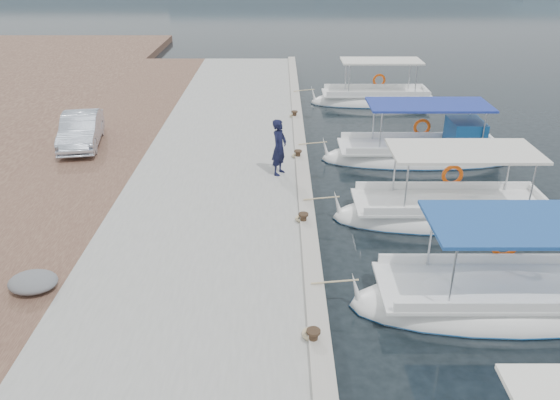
{
  "coord_description": "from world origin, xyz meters",
  "views": [
    {
      "loc": [
        -1.0,
        -11.95,
        7.67
      ],
      "look_at": [
        -1.0,
        1.59,
        1.2
      ],
      "focal_mm": 35.0,
      "sensor_mm": 36.0,
      "label": 1
    }
  ],
  "objects_px": {
    "fishing_caique_b": "(503,302)",
    "parked_car": "(81,130)",
    "fishing_caique_d": "(421,156)",
    "fisherman": "(279,147)",
    "fishing_caique_c": "(449,215)",
    "fishing_caique_e": "(375,101)"
  },
  "relations": [
    {
      "from": "fishing_caique_c",
      "to": "fishing_caique_e",
      "type": "xyz_separation_m",
      "value": [
        -0.19,
        12.93,
        0.0
      ]
    },
    {
      "from": "fishing_caique_b",
      "to": "parked_car",
      "type": "bearing_deg",
      "value": 143.02
    },
    {
      "from": "fishing_caique_c",
      "to": "fishing_caique_d",
      "type": "height_order",
      "value": "same"
    },
    {
      "from": "fishing_caique_d",
      "to": "fisherman",
      "type": "bearing_deg",
      "value": -155.2
    },
    {
      "from": "fishing_caique_b",
      "to": "fisherman",
      "type": "height_order",
      "value": "fisherman"
    },
    {
      "from": "fishing_caique_b",
      "to": "fishing_caique_e",
      "type": "bearing_deg",
      "value": 90.74
    },
    {
      "from": "fishing_caique_b",
      "to": "fisherman",
      "type": "distance_m",
      "value": 8.62
    },
    {
      "from": "parked_car",
      "to": "fishing_caique_c",
      "type": "bearing_deg",
      "value": -32.6
    },
    {
      "from": "parked_car",
      "to": "fishing_caique_d",
      "type": "bearing_deg",
      "value": -11.78
    },
    {
      "from": "fishing_caique_e",
      "to": "fisherman",
      "type": "bearing_deg",
      "value": -115.12
    },
    {
      "from": "fishing_caique_c",
      "to": "fisherman",
      "type": "bearing_deg",
      "value": 155.33
    },
    {
      "from": "fishing_caique_d",
      "to": "parked_car",
      "type": "distance_m",
      "value": 13.05
    },
    {
      "from": "fishing_caique_c",
      "to": "fishing_caique_b",
      "type": "bearing_deg",
      "value": -89.6
    },
    {
      "from": "fishing_caique_b",
      "to": "fishing_caique_d",
      "type": "bearing_deg",
      "value": 88.34
    },
    {
      "from": "fishing_caique_b",
      "to": "fisherman",
      "type": "relative_size",
      "value": 3.75
    },
    {
      "from": "fishing_caique_b",
      "to": "fishing_caique_d",
      "type": "height_order",
      "value": "same"
    },
    {
      "from": "fishing_caique_d",
      "to": "fisherman",
      "type": "xyz_separation_m",
      "value": [
        -5.44,
        -2.52,
        1.26
      ]
    },
    {
      "from": "fishing_caique_e",
      "to": "fishing_caique_c",
      "type": "bearing_deg",
      "value": -89.15
    },
    {
      "from": "fishing_caique_d",
      "to": "parked_car",
      "type": "xyz_separation_m",
      "value": [
        -13.02,
        0.32,
        0.93
      ]
    },
    {
      "from": "fishing_caique_e",
      "to": "fisherman",
      "type": "distance_m",
      "value": 11.74
    },
    {
      "from": "fishing_caique_b",
      "to": "fishing_caique_d",
      "type": "distance_m",
      "value": 9.29
    },
    {
      "from": "fishing_caique_b",
      "to": "fisherman",
      "type": "xyz_separation_m",
      "value": [
        -5.18,
        6.77,
        1.32
      ]
    }
  ]
}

